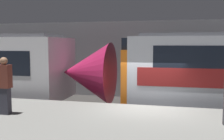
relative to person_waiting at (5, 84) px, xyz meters
name	(u,v)px	position (x,y,z in m)	size (l,w,h in m)	color
ground_plane	(147,136)	(4.01, 2.10, -1.99)	(120.00, 120.00, 0.00)	#33302D
station_rear_barrier	(159,60)	(4.01, 8.71, 0.27)	(50.00, 0.15, 4.53)	gray
person_waiting	(5,84)	(0.00, 0.00, 0.00)	(0.38, 0.24, 1.70)	#2D2D38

